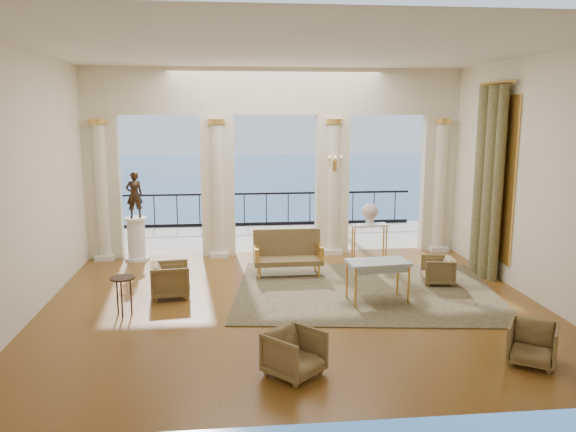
{
  "coord_description": "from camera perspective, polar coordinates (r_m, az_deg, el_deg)",
  "views": [
    {
      "loc": [
        -1.11,
        -9.73,
        3.44
      ],
      "look_at": [
        -0.03,
        0.6,
        1.53
      ],
      "focal_mm": 35.0,
      "sensor_mm": 36.0,
      "label": 1
    }
  ],
  "objects": [
    {
      "name": "palm_tree",
      "position": [
        16.64,
        4.94,
        12.61
      ],
      "size": [
        2.0,
        2.0,
        4.5
      ],
      "color": "#4C3823",
      "rests_on": "terrace"
    },
    {
      "name": "floor",
      "position": [
        10.38,
        0.52,
        -8.95
      ],
      "size": [
        9.0,
        9.0,
        0.0
      ],
      "primitive_type": "plane",
      "color": "#532C0B",
      "rests_on": "ground"
    },
    {
      "name": "armchair_a",
      "position": [
        7.64,
        0.65,
        -13.57
      ],
      "size": [
        0.9,
        0.9,
        0.68
      ],
      "primitive_type": "imported",
      "rotation": [
        0.0,
        0.0,
        0.75
      ],
      "color": "#4A3E1D",
      "rests_on": "ground"
    },
    {
      "name": "statue",
      "position": [
        13.55,
        -15.35,
        2.1
      ],
      "size": [
        0.46,
        0.4,
        1.08
      ],
      "primitive_type": "imported",
      "rotation": [
        0.0,
        0.0,
        3.57
      ],
      "color": "black",
      "rests_on": "pedestal"
    },
    {
      "name": "curtain",
      "position": [
        12.54,
        19.59,
        3.29
      ],
      "size": [
        0.33,
        1.4,
        4.09
      ],
      "color": "#484527",
      "rests_on": "ground"
    },
    {
      "name": "console_table",
      "position": [
        13.58,
        8.28,
        -1.41
      ],
      "size": [
        0.91,
        0.45,
        0.83
      ],
      "rotation": [
        0.0,
        0.0,
        0.13
      ],
      "color": "silver",
      "rests_on": "ground"
    },
    {
      "name": "sea",
      "position": [
        70.38,
        -5.0,
        2.66
      ],
      "size": [
        160.0,
        160.0,
        0.0
      ],
      "primitive_type": "plane",
      "color": "#1E4F8A",
      "rests_on": "ground"
    },
    {
      "name": "armchair_b",
      "position": [
        8.65,
        23.6,
        -11.65
      ],
      "size": [
        0.84,
        0.83,
        0.64
      ],
      "primitive_type": "imported",
      "rotation": [
        0.0,
        0.0,
        -0.59
      ],
      "color": "#4A3E1D",
      "rests_on": "ground"
    },
    {
      "name": "headland",
      "position": [
        85.05,
        -25.89,
        5.03
      ],
      "size": [
        22.0,
        18.0,
        6.0
      ],
      "primitive_type": "cube",
      "color": "black",
      "rests_on": "sea"
    },
    {
      "name": "settee",
      "position": [
        12.11,
        -0.04,
        -3.75
      ],
      "size": [
        1.47,
        0.64,
        0.97
      ],
      "rotation": [
        0.0,
        0.0,
        0.01
      ],
      "color": "#4A3E1D",
      "rests_on": "ground"
    },
    {
      "name": "room_walls",
      "position": [
        8.7,
        1.38,
        6.69
      ],
      "size": [
        9.0,
        9.0,
        9.0
      ],
      "color": "white",
      "rests_on": "ground"
    },
    {
      "name": "balustrade",
      "position": [
        17.43,
        -2.21,
        0.38
      ],
      "size": [
        9.0,
        0.06,
        1.03
      ],
      "color": "black",
      "rests_on": "terrace"
    },
    {
      "name": "game_table",
      "position": [
        10.48,
        9.11,
        -4.96
      ],
      "size": [
        1.18,
        0.72,
        0.77
      ],
      "rotation": [
        0.0,
        0.0,
        0.1
      ],
      "color": "#98AFBF",
      "rests_on": "ground"
    },
    {
      "name": "armchair_d",
      "position": [
        10.92,
        -11.86,
        -6.21
      ],
      "size": [
        0.73,
        0.77,
        0.72
      ],
      "primitive_type": "imported",
      "rotation": [
        0.0,
        0.0,
        1.69
      ],
      "color": "#4A3E1D",
      "rests_on": "ground"
    },
    {
      "name": "terrace",
      "position": [
        15.96,
        -1.82,
        -2.24
      ],
      "size": [
        10.0,
        3.6,
        0.1
      ],
      "primitive_type": "cube",
      "color": "#B2A492",
      "rests_on": "ground"
    },
    {
      "name": "rug",
      "position": [
        11.22,
        7.85,
        -7.51
      ],
      "size": [
        5.46,
        4.5,
        0.02
      ],
      "primitive_type": "cube",
      "rotation": [
        0.0,
        0.0,
        -0.13
      ],
      "color": "#2D2F16",
      "rests_on": "ground"
    },
    {
      "name": "pedestal",
      "position": [
        13.74,
        -15.13,
        -2.34
      ],
      "size": [
        0.56,
        0.56,
        1.03
      ],
      "color": "silver",
      "rests_on": "ground"
    },
    {
      "name": "window_frame",
      "position": [
        12.61,
        20.38,
        3.65
      ],
      "size": [
        0.04,
        1.6,
        3.4
      ],
      "primitive_type": "cube",
      "color": "gold",
      "rests_on": "room_walls"
    },
    {
      "name": "armchair_c",
      "position": [
        11.88,
        14.97,
        -5.24
      ],
      "size": [
        0.66,
        0.69,
        0.62
      ],
      "primitive_type": "imported",
      "rotation": [
        0.0,
        0.0,
        -1.75
      ],
      "color": "#4A3E1D",
      "rests_on": "ground"
    },
    {
      "name": "side_table",
      "position": [
        10.07,
        -16.45,
        -6.51
      ],
      "size": [
        0.42,
        0.42,
        0.68
      ],
      "color": "black",
      "rests_on": "ground"
    },
    {
      "name": "wall_sconce",
      "position": [
        13.53,
        4.78,
        5.22
      ],
      "size": [
        0.3,
        0.11,
        0.33
      ],
      "color": "gold",
      "rests_on": "arcade"
    },
    {
      "name": "arcade",
      "position": [
        13.63,
        -1.28,
        6.79
      ],
      "size": [
        9.0,
        0.56,
        4.5
      ],
      "color": "beige",
      "rests_on": "ground"
    },
    {
      "name": "urn",
      "position": [
        13.5,
        8.33,
        0.39
      ],
      "size": [
        0.39,
        0.39,
        0.51
      ],
      "color": "silver",
      "rests_on": "console_table"
    }
  ]
}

